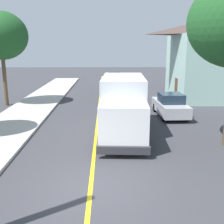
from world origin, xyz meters
The scene contains 8 objects.
ground_plane centered at (0.00, 0.00, 0.00)m, with size 120.00×120.00×0.00m, color #38383D.
centre_line_yellow centered at (0.00, 10.00, 0.00)m, with size 0.16×56.00×0.01m, color gold.
box_truck centered at (1.55, 6.35, 1.77)m, with size 2.82×7.31×3.20m.
parked_car_near centered at (1.94, 13.91, 0.79)m, with size 1.94×4.46×1.67m.
parked_car_mid centered at (2.37, 20.96, 0.79)m, with size 1.97×4.47×1.67m.
parked_car_far centered at (1.75, 28.22, 0.79)m, with size 1.98×4.47×1.67m.
parked_van_across centered at (5.20, 10.21, 0.79)m, with size 1.93×4.45×1.67m.
street_tree_down_block centered at (-7.91, 14.33, 5.76)m, with size 4.32×4.32×7.72m.
Camera 1 is at (0.54, -8.80, 4.86)m, focal length 43.70 mm.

